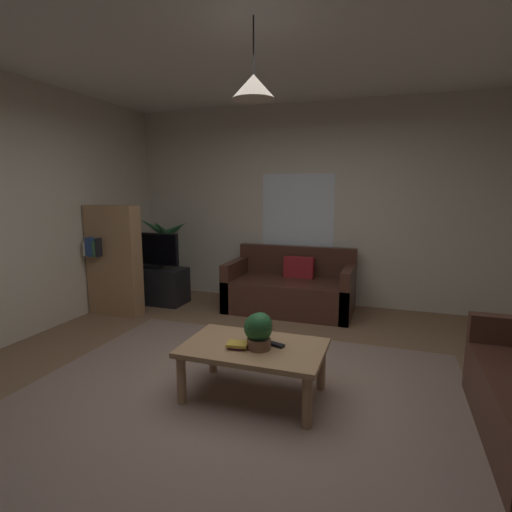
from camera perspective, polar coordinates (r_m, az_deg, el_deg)
floor at (r=3.40m, az=-1.73°, el=-18.76°), size 5.27×5.40×0.02m
rug at (r=3.23m, az=-3.06°, el=-20.12°), size 3.43×2.97×0.01m
wall_back at (r=5.63m, az=8.10°, el=7.20°), size 5.39×0.06×2.75m
ceiling at (r=3.20m, az=-2.02°, el=30.76°), size 5.27×5.40×0.02m
window_pane at (r=5.65m, az=5.97°, el=6.25°), size 1.02×0.01×1.06m
couch_under_window at (r=5.32m, az=4.95°, el=-4.89°), size 1.64×0.86×0.82m
coffee_table at (r=3.15m, az=-0.33°, el=-13.74°), size 1.07×0.68×0.42m
book_on_table_0 at (r=3.08m, az=-2.70°, el=-12.81°), size 0.12×0.11×0.02m
book_on_table_1 at (r=3.07m, az=-2.67°, el=-12.49°), size 0.17×0.14×0.02m
remote_on_table_0 at (r=3.12m, az=2.67°, el=-12.52°), size 0.17×0.10×0.02m
potted_plant_on_table at (r=3.02m, az=0.40°, el=-10.39°), size 0.23×0.25×0.29m
tv_stand at (r=5.85m, az=-14.28°, el=-4.06°), size 0.90×0.44×0.50m
tv at (r=5.74m, az=-14.60°, el=0.81°), size 0.80×0.16×0.50m
potted_palm_corner at (r=6.24m, az=-12.69°, el=-0.73°), size 0.76×0.84×1.21m
bookshelf_corner at (r=5.38m, az=-19.72°, el=-0.57°), size 0.70×0.31×1.40m
pendant_lamp at (r=2.97m, az=-0.36°, el=23.10°), size 0.30×0.30×0.54m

